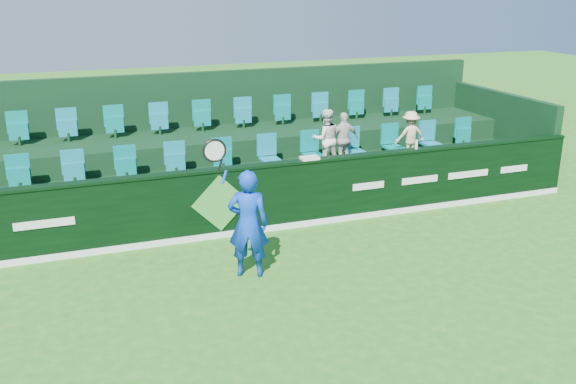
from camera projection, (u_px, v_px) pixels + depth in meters
name	position (u px, v px, depth m)	size (l,w,h in m)	color
ground	(293.00, 339.00, 8.75)	(60.00, 60.00, 0.00)	#236417
sponsor_hoarding	(219.00, 203.00, 12.11)	(16.00, 0.25, 1.35)	black
stand_tier_front	(206.00, 199.00, 13.17)	(16.00, 2.00, 0.80)	black
stand_tier_back	(186.00, 164.00, 14.79)	(16.00, 1.80, 1.30)	black
stand_rear	(181.00, 136.00, 15.01)	(16.00, 4.10, 2.60)	black
seat_row_front	(200.00, 161.00, 13.31)	(13.50, 0.50, 0.60)	#14798E
seat_row_back	(182.00, 121.00, 14.76)	(13.50, 0.50, 0.60)	#14798E
tennis_player	(248.00, 223.00, 10.40)	(1.16, 0.65, 2.45)	#0B37C1
spectator_left	(326.00, 139.00, 13.74)	(0.62, 0.49, 1.28)	white
spectator_middle	(344.00, 139.00, 13.90)	(0.69, 0.29, 1.18)	beige
spectator_right	(410.00, 135.00, 14.45)	(0.71, 0.41, 1.10)	beige
towel	(310.00, 158.00, 12.49)	(0.35, 0.23, 0.05)	silver
drinks_bottle	(416.00, 144.00, 13.26)	(0.06, 0.06, 0.19)	silver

